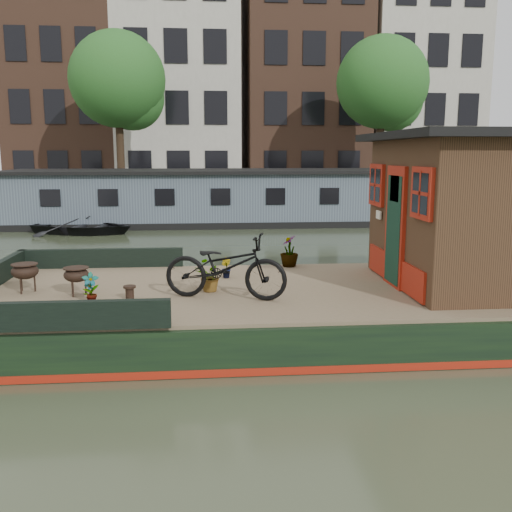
{
  "coord_description": "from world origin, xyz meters",
  "views": [
    {
      "loc": [
        -2.56,
        -8.69,
        2.74
      ],
      "look_at": [
        -1.74,
        0.5,
        1.08
      ],
      "focal_mm": 40.0,
      "sensor_mm": 36.0,
      "label": 1
    }
  ],
  "objects": [
    {
      "name": "ground",
      "position": [
        0.0,
        0.0,
        0.0
      ],
      "size": [
        120.0,
        120.0,
        0.0
      ],
      "primitive_type": "plane",
      "color": "#293421",
      "rests_on": "ground"
    },
    {
      "name": "houseboat_hull",
      "position": [
        -1.33,
        0.0,
        0.27
      ],
      "size": [
        14.01,
        4.02,
        0.6
      ],
      "color": "black",
      "rests_on": "ground"
    },
    {
      "name": "houseboat_deck",
      "position": [
        0.0,
        0.0,
        0.62
      ],
      "size": [
        11.8,
        3.8,
        0.05
      ],
      "primitive_type": "cube",
      "color": "#7B654C",
      "rests_on": "houseboat_hull"
    },
    {
      "name": "bow_bulwark",
      "position": [
        -5.07,
        0.0,
        0.82
      ],
      "size": [
        3.0,
        4.0,
        0.35
      ],
      "color": "black",
      "rests_on": "houseboat_deck"
    },
    {
      "name": "cabin",
      "position": [
        2.19,
        0.0,
        1.88
      ],
      "size": [
        4.0,
        3.5,
        2.42
      ],
      "color": "black",
      "rests_on": "houseboat_deck"
    },
    {
      "name": "bicycle",
      "position": [
        -2.28,
        -0.58,
        1.13
      ],
      "size": [
        1.91,
        1.1,
        0.95
      ],
      "primitive_type": "imported",
      "rotation": [
        0.0,
        0.0,
        1.29
      ],
      "color": "black",
      "rests_on": "houseboat_deck"
    },
    {
      "name": "potted_plant_a",
      "position": [
        -4.19,
        -0.7,
        0.87
      ],
      "size": [
        0.26,
        0.21,
        0.44
      ],
      "primitive_type": "imported",
      "rotation": [
        0.0,
        0.0,
        0.23
      ],
      "color": "brown",
      "rests_on": "houseboat_deck"
    },
    {
      "name": "potted_plant_b",
      "position": [
        -2.23,
        0.82,
        0.82
      ],
      "size": [
        0.22,
        0.24,
        0.35
      ],
      "primitive_type": "imported",
      "rotation": [
        0.0,
        0.0,
        2.02
      ],
      "color": "maroon",
      "rests_on": "houseboat_deck"
    },
    {
      "name": "potted_plant_c",
      "position": [
        -2.52,
        -0.15,
        0.89
      ],
      "size": [
        0.55,
        0.52,
        0.48
      ],
      "primitive_type": "imported",
      "rotation": [
        0.0,
        0.0,
        3.56
      ],
      "color": "maroon",
      "rests_on": "houseboat_deck"
    },
    {
      "name": "potted_plant_d",
      "position": [
        -1.01,
        1.7,
        0.95
      ],
      "size": [
        0.36,
        0.36,
        0.6
      ],
      "primitive_type": "imported",
      "rotation": [
        0.0,
        0.0,
        4.63
      ],
      "color": "maroon",
      "rests_on": "houseboat_deck"
    },
    {
      "name": "potted_plant_e",
      "position": [
        -4.22,
        -0.64,
        0.8
      ],
      "size": [
        0.18,
        0.19,
        0.3
      ],
      "primitive_type": "imported",
      "rotation": [
        0.0,
        0.0,
        1.0
      ],
      "color": "#9A3C2D",
      "rests_on": "houseboat_deck"
    },
    {
      "name": "brazier_front",
      "position": [
        -4.49,
        -0.2,
        0.86
      ],
      "size": [
        0.48,
        0.48,
        0.43
      ],
      "primitive_type": null,
      "rotation": [
        0.0,
        0.0,
        0.24
      ],
      "color": "black",
      "rests_on": "houseboat_deck"
    },
    {
      "name": "brazier_rear",
      "position": [
        -5.31,
        0.07,
        0.87
      ],
      "size": [
        0.45,
        0.45,
        0.44
      ],
      "primitive_type": null,
      "rotation": [
        0.0,
        0.0,
        0.09
      ],
      "color": "black",
      "rests_on": "houseboat_deck"
    },
    {
      "name": "bollard_port",
      "position": [
        -5.6,
        1.22,
        0.76
      ],
      "size": [
        0.2,
        0.2,
        0.23
      ],
      "primitive_type": "cylinder",
      "color": "black",
      "rests_on": "houseboat_deck"
    },
    {
      "name": "bollard_stbd",
      "position": [
        -3.67,
        -0.54,
        0.75
      ],
      "size": [
        0.18,
        0.18,
        0.21
      ],
      "primitive_type": "cylinder",
      "color": "black",
      "rests_on": "houseboat_deck"
    },
    {
      "name": "dinghy",
      "position": [
        -6.81,
        11.43,
        0.36
      ],
      "size": [
        4.05,
        3.35,
        0.73
      ],
      "primitive_type": "imported",
      "rotation": [
        0.0,
        0.0,
        1.3
      ],
      "color": "black",
      "rests_on": "ground"
    },
    {
      "name": "far_houseboat",
      "position": [
        0.0,
        14.0,
        0.97
      ],
      "size": [
        20.4,
        4.4,
        2.11
      ],
      "color": "#4F5E69",
      "rests_on": "ground"
    },
    {
      "name": "quay",
      "position": [
        0.0,
        20.5,
        0.45
      ],
      "size": [
        60.0,
        6.0,
        0.9
      ],
      "primitive_type": "cube",
      "color": "#47443F",
      "rests_on": "ground"
    },
    {
      "name": "townhouse_row",
      "position": [
        0.15,
        27.5,
        7.9
      ],
      "size": [
        27.25,
        8.0,
        16.5
      ],
      "color": "brown",
      "rests_on": "ground"
    },
    {
      "name": "tree_left",
      "position": [
        -6.36,
        19.07,
        5.89
      ],
      "size": [
        4.4,
        4.4,
        7.4
      ],
      "color": "#332316",
      "rests_on": "quay"
    },
    {
      "name": "tree_right",
      "position": [
        6.14,
        19.07,
        5.89
      ],
      "size": [
        4.4,
        4.4,
        7.4
      ],
      "color": "#332316",
      "rests_on": "quay"
    }
  ]
}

